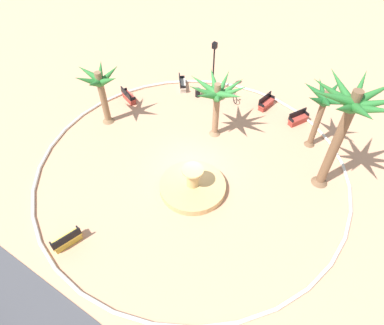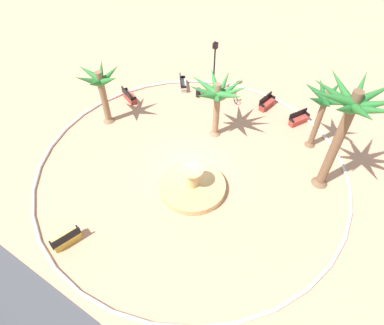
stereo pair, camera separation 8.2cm
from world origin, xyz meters
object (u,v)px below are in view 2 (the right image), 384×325
Objects in this scene: palm_tree_mid_plaza at (349,115)px; palm_tree_near_fountain at (218,95)px; lamppost at (214,63)px; bench_southwest at (67,240)px; palm_tree_by_curb at (101,85)px; fountain at (193,186)px; bench_east at (267,104)px; bench_north at (298,120)px; bench_west at (129,97)px; bicycle_red_frame at (233,96)px; trash_bin at (198,92)px; person_cyclist_helmet at (215,92)px; palm_tree_far_side at (325,103)px; bench_southeast at (183,85)px.

palm_tree_near_fountain is at bearing -3.28° from palm_tree_mid_plaza.
bench_southwest is at bearing 92.11° from lamppost.
palm_tree_by_curb reaches higher than bench_southwest.
palm_tree_mid_plaza reaches higher than bench_southwest.
palm_tree_mid_plaza is at bearing -143.54° from fountain.
bench_north is (-2.77, 0.51, 0.00)m from bench_east.
palm_tree_near_fountain reaches higher than bench_southwest.
palm_tree_by_curb is 2.64× the size of bench_east.
palm_tree_mid_plaza is 9.46m from bench_east.
bench_west is (15.55, -0.16, -5.04)m from palm_tree_mid_plaza.
bench_north is at bearing -108.35° from fountain.
palm_tree_by_curb is 10.26m from bicycle_red_frame.
bicycle_red_frame is at bearing -146.20° from bench_west.
lamppost is 3.26× the size of bicycle_red_frame.
palm_tree_by_curb is at bearing 22.52° from palm_tree_near_fountain.
palm_tree_mid_plaza is 16.02m from bench_southwest.
person_cyclist_helmet reaches higher than trash_bin.
palm_tree_mid_plaza reaches higher than trash_bin.
palm_tree_by_curb is 2.66× the size of bench_north.
fountain is 0.91× the size of lamppost.
lamppost is (7.33, -0.05, 2.24)m from bench_north.
palm_tree_far_side is at bearing 174.70° from person_cyclist_helmet.
bench_east is at bearing -27.48° from palm_tree_far_side.
bench_southeast and bench_southwest have the same top height.
lamppost is (4.18, -9.55, 2.31)m from fountain.
bench_east is (-0.38, -10.01, 0.07)m from fountain.
lamppost is (4.55, 0.46, 2.24)m from bench_east.
bench_southwest is 15.28m from person_cyclist_helmet.
bench_southeast is at bearing -4.46° from palm_tree_far_side.
fountain is 2.43× the size of bench_east.
person_cyclist_helmet is at bearing -59.45° from palm_tree_near_fountain.
trash_bin is at bearing 23.86° from bicycle_red_frame.
palm_tree_by_curb is at bearing 22.65° from palm_tree_far_side.
palm_tree_mid_plaza is 14.42m from bench_southeast.
person_cyclist_helmet reaches higher than bicycle_red_frame.
bench_north is 6.62m from person_cyclist_helmet.
bench_north is at bearing -55.90° from palm_tree_mid_plaza.
palm_tree_by_curb reaches higher than person_cyclist_helmet.
bicycle_red_frame is (5.43, 0.02, 0.04)m from bench_north.
lamppost is at bearing -119.28° from trash_bin.
palm_tree_by_curb is 0.95× the size of palm_tree_far_side.
palm_tree_by_curb is at bearing 58.01° from lamppost.
palm_tree_by_curb reaches higher than bench_east.
bench_southwest is (8.30, 14.51, -3.19)m from palm_tree_far_side.
fountain is 6.17m from palm_tree_near_fountain.
palm_tree_far_side is 3.40× the size of bicycle_red_frame.
trash_bin is 1.58m from person_cyclist_helmet.
bench_east is 1.06× the size of bench_southeast.
palm_tree_near_fountain is at bearing -157.48° from palm_tree_by_curb.
palm_tree_far_side is at bearing -168.33° from bench_west.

